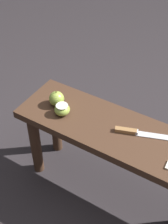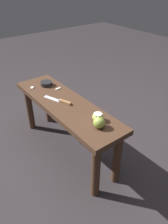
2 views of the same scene
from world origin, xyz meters
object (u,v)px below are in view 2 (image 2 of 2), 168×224
Objects in this scene: apple_cut at (98,117)px; bowl at (46,84)px; apple_whole at (99,123)px; knife at (61,101)px; wooden_bench at (66,113)px.

bowl is (0.67, 0.01, -0.01)m from apple_cut.
bowl is (0.74, -0.04, -0.02)m from apple_whole.
apple_cut is at bearing 169.93° from knife.
bowl reaches higher than knife.
bowl is (0.32, -0.05, 0.01)m from knife.
bowl is at bearing -2.88° from apple_whole.
apple_cut reaches higher than bowl.
wooden_bench is 4.42× the size of knife.
knife is 0.32m from bowl.
apple_cut is 0.75× the size of bowl.
knife reaches higher than wooden_bench.
wooden_bench is at bearing -0.50° from apple_whole.
wooden_bench is 0.36m from bowl.
wooden_bench is at bearing 7.36° from apple_cut.
apple_cut reaches higher than knife.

